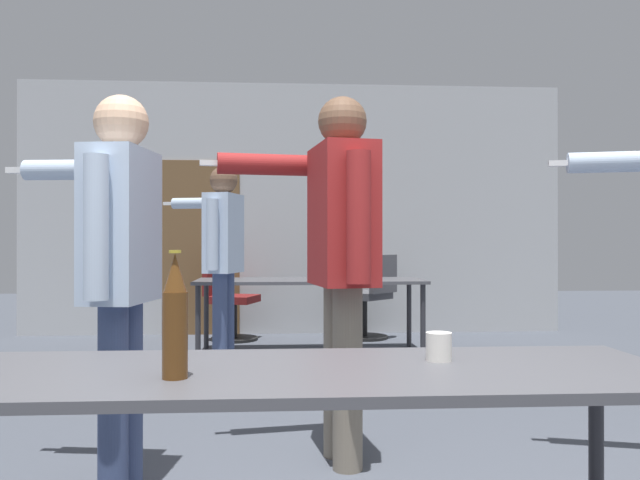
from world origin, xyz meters
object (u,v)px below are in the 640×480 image
drink_cup (439,347)px  office_chair_far_right (228,302)px  person_left_plaid (339,242)px  person_center_tall (118,252)px  person_far_watching (222,247)px  beer_bottle (175,318)px  office_chair_side_rolled (370,299)px

drink_cup → office_chair_far_right: bearing=101.9°
person_left_plaid → person_center_tall: bearing=100.9°
person_left_plaid → person_far_watching: 2.30m
person_center_tall → drink_cup: 1.46m
office_chair_far_right → beer_bottle: size_ratio=2.67×
person_center_tall → drink_cup: size_ratio=19.74×
person_left_plaid → beer_bottle: (-0.57, -1.38, -0.20)m
person_far_watching → office_chair_side_rolled: size_ratio=1.82×
person_far_watching → drink_cup: bearing=-148.3°
person_center_tall → drink_cup: bearing=-117.1°
office_chair_side_rolled → beer_bottle: (-1.28, -5.25, 0.44)m
beer_bottle → person_center_tall: bearing=112.0°
office_chair_far_right → beer_bottle: (0.30, -5.30, 0.46)m
person_far_watching → person_center_tall: bearing=-169.2°
drink_cup → person_far_watching: bearing=106.2°
person_far_watching → office_chair_far_right: (-0.10, 1.75, -0.62)m
person_center_tall → office_chair_side_rolled: 4.59m
person_left_plaid → person_center_tall: (-0.98, -0.35, -0.04)m
person_left_plaid → person_far_watching: size_ratio=1.05×
person_left_plaid → beer_bottle: bearing=148.6°
person_far_watching → beer_bottle: 3.55m
office_chair_side_rolled → person_center_tall: bearing=-156.2°
person_left_plaid → drink_cup: person_left_plaid is taller
person_far_watching → office_chair_side_rolled: 2.34m
person_center_tall → office_chair_far_right: 4.32m
person_center_tall → drink_cup: (1.18, -0.82, -0.28)m
office_chair_far_right → person_far_watching: bearing=20.4°
person_far_watching → drink_cup: person_far_watching is taller
office_chair_side_rolled → office_chair_far_right: bearing=134.0°
office_chair_side_rolled → drink_cup: size_ratio=10.90×
office_chair_far_right → beer_bottle: beer_bottle is taller
person_far_watching → office_chair_far_right: bearing=18.6°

